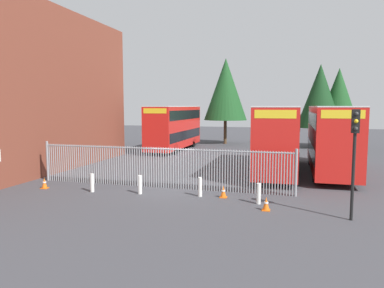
# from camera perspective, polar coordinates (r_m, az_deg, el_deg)

# --- Properties ---
(ground_plane) EXTENTS (100.00, 100.00, 0.00)m
(ground_plane) POSITION_cam_1_polar(r_m,az_deg,el_deg) (27.31, 2.27, -3.33)
(ground_plane) COLOR #3D3D42
(depot_building_brick) EXTENTS (7.15, 20.88, 10.95)m
(depot_building_brick) POSITION_cam_1_polar(r_m,az_deg,el_deg) (27.07, -27.65, 7.55)
(depot_building_brick) COLOR brown
(depot_building_brick) RESTS_ON ground
(palisade_fence) EXTENTS (14.34, 0.14, 2.35)m
(palisade_fence) POSITION_cam_1_polar(r_m,az_deg,el_deg) (19.75, -5.09, -3.48)
(palisade_fence) COLOR gray
(palisade_fence) RESTS_ON ground
(double_decker_bus_near_gate) EXTENTS (2.54, 10.81, 4.42)m
(double_decker_bus_near_gate) POSITION_cam_1_polar(r_m,az_deg,el_deg) (24.77, 13.44, 1.20)
(double_decker_bus_near_gate) COLOR red
(double_decker_bus_near_gate) RESTS_ON ground
(double_decker_bus_behind_fence_left) EXTENTS (2.54, 10.81, 4.42)m
(double_decker_bus_behind_fence_left) POSITION_cam_1_polar(r_m,az_deg,el_deg) (25.60, 21.01, 1.12)
(double_decker_bus_behind_fence_left) COLOR red
(double_decker_bus_behind_fence_left) RESTS_ON ground
(double_decker_bus_behind_fence_right) EXTENTS (2.54, 10.81, 4.42)m
(double_decker_bus_behind_fence_right) POSITION_cam_1_polar(r_m,az_deg,el_deg) (36.72, -2.74, 2.86)
(double_decker_bus_behind_fence_right) COLOR red
(double_decker_bus_behind_fence_right) RESTS_ON ground
(bollard_near_left) EXTENTS (0.20, 0.20, 0.95)m
(bollard_near_left) POSITION_cam_1_polar(r_m,az_deg,el_deg) (19.52, -15.41, -5.89)
(bollard_near_left) COLOR silver
(bollard_near_left) RESTS_ON ground
(bollard_center_front) EXTENTS (0.20, 0.20, 0.95)m
(bollard_center_front) POSITION_cam_1_polar(r_m,az_deg,el_deg) (18.59, -8.18, -6.33)
(bollard_center_front) COLOR silver
(bollard_center_front) RESTS_ON ground
(bollard_near_right) EXTENTS (0.20, 0.20, 0.95)m
(bollard_near_right) POSITION_cam_1_polar(r_m,az_deg,el_deg) (17.88, 1.27, -6.76)
(bollard_near_right) COLOR silver
(bollard_near_right) RESTS_ON ground
(bollard_far_right) EXTENTS (0.20, 0.20, 0.95)m
(bollard_far_right) POSITION_cam_1_polar(r_m,az_deg,el_deg) (16.83, 10.42, -7.67)
(bollard_far_right) COLOR silver
(bollard_far_right) RESTS_ON ground
(traffic_cone_by_gate) EXTENTS (0.34, 0.34, 0.59)m
(traffic_cone_by_gate) POSITION_cam_1_polar(r_m,az_deg,el_deg) (17.77, 4.95, -7.48)
(traffic_cone_by_gate) COLOR orange
(traffic_cone_by_gate) RESTS_ON ground
(traffic_cone_mid_forecourt) EXTENTS (0.34, 0.34, 0.59)m
(traffic_cone_mid_forecourt) POSITION_cam_1_polar(r_m,az_deg,el_deg) (21.16, -22.15, -5.71)
(traffic_cone_mid_forecourt) COLOR orange
(traffic_cone_mid_forecourt) RESTS_ON ground
(traffic_cone_near_kerb) EXTENTS (0.34, 0.34, 0.59)m
(traffic_cone_near_kerb) POSITION_cam_1_polar(r_m,az_deg,el_deg) (15.90, 11.56, -9.19)
(traffic_cone_near_kerb) COLOR orange
(traffic_cone_near_kerb) RESTS_ON ground
(traffic_light_kerbside) EXTENTS (0.28, 0.33, 4.30)m
(traffic_light_kerbside) POSITION_cam_1_polar(r_m,az_deg,el_deg) (15.12, 24.16, 0.02)
(traffic_light_kerbside) COLOR black
(traffic_light_kerbside) RESTS_ON ground
(tree_tall_back) EXTENTS (4.98, 4.98, 9.90)m
(tree_tall_back) POSITION_cam_1_polar(r_m,az_deg,el_deg) (42.73, 5.30, 8.53)
(tree_tall_back) COLOR #4C3823
(tree_tall_back) RESTS_ON ground
(tree_short_side) EXTENTS (4.62, 4.62, 8.77)m
(tree_short_side) POSITION_cam_1_polar(r_m,az_deg,el_deg) (40.52, 19.44, 7.11)
(tree_short_side) COLOR #4C3823
(tree_short_side) RESTS_ON ground
(tree_mid_row) EXTENTS (3.96, 3.96, 8.41)m
(tree_mid_row) POSITION_cam_1_polar(r_m,az_deg,el_deg) (41.76, 22.03, 7.13)
(tree_mid_row) COLOR #4C3823
(tree_mid_row) RESTS_ON ground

